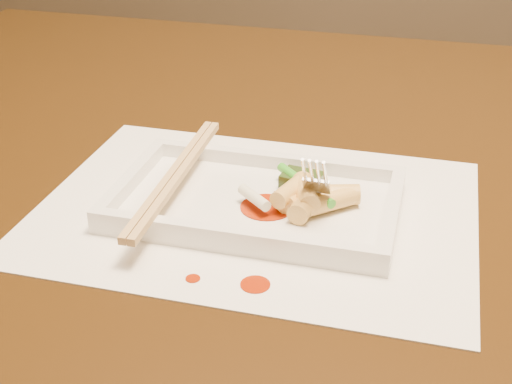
% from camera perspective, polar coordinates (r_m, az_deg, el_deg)
% --- Properties ---
extents(table, '(1.40, 0.90, 0.75)m').
position_cam_1_polar(table, '(0.83, 7.11, -3.26)').
color(table, black).
rests_on(table, ground).
extents(placemat, '(0.40, 0.30, 0.00)m').
position_cam_1_polar(placemat, '(0.66, 0.00, -1.42)').
color(placemat, white).
rests_on(placemat, table).
extents(sauce_splatter_a, '(0.02, 0.02, 0.00)m').
position_cam_1_polar(sauce_splatter_a, '(0.56, -0.06, -7.41)').
color(sauce_splatter_a, '#982104').
rests_on(sauce_splatter_a, placemat).
extents(sauce_splatter_b, '(0.01, 0.01, 0.00)m').
position_cam_1_polar(sauce_splatter_b, '(0.57, -5.07, -6.91)').
color(sauce_splatter_b, '#982104').
rests_on(sauce_splatter_b, placemat).
extents(plate_base, '(0.26, 0.16, 0.01)m').
position_cam_1_polar(plate_base, '(0.66, 0.00, -1.06)').
color(plate_base, white).
rests_on(plate_base, placemat).
extents(plate_rim_far, '(0.26, 0.01, 0.01)m').
position_cam_1_polar(plate_rim_far, '(0.72, 1.52, 2.53)').
color(plate_rim_far, white).
rests_on(plate_rim_far, plate_base).
extents(plate_rim_near, '(0.26, 0.01, 0.01)m').
position_cam_1_polar(plate_rim_near, '(0.59, -1.84, -3.57)').
color(plate_rim_near, white).
rests_on(plate_rim_near, plate_base).
extents(plate_rim_left, '(0.01, 0.14, 0.01)m').
position_cam_1_polar(plate_rim_left, '(0.69, -9.95, 1.05)').
color(plate_rim_left, white).
rests_on(plate_rim_left, plate_base).
extents(plate_rim_right, '(0.01, 0.14, 0.01)m').
position_cam_1_polar(plate_rim_right, '(0.64, 10.81, -1.61)').
color(plate_rim_right, white).
rests_on(plate_rim_right, plate_base).
extents(veg_piece, '(0.04, 0.03, 0.01)m').
position_cam_1_polar(veg_piece, '(0.68, 3.70, 1.01)').
color(veg_piece, black).
rests_on(veg_piece, plate_base).
extents(scallion_white, '(0.04, 0.03, 0.01)m').
position_cam_1_polar(scallion_white, '(0.64, -0.15, -0.45)').
color(scallion_white, '#EAEACC').
rests_on(scallion_white, plate_base).
extents(scallion_green, '(0.07, 0.07, 0.01)m').
position_cam_1_polar(scallion_green, '(0.66, 3.96, 0.58)').
color(scallion_green, '#299518').
rests_on(scallion_green, plate_base).
extents(chopstick_a, '(0.01, 0.24, 0.01)m').
position_cam_1_polar(chopstick_a, '(0.67, -6.76, 1.42)').
color(chopstick_a, tan).
rests_on(chopstick_a, plate_rim_near).
extents(chopstick_b, '(0.01, 0.24, 0.01)m').
position_cam_1_polar(chopstick_b, '(0.67, -6.12, 1.34)').
color(chopstick_b, tan).
rests_on(chopstick_b, plate_rim_near).
extents(fork, '(0.09, 0.10, 0.14)m').
position_cam_1_polar(fork, '(0.63, 6.62, 5.09)').
color(fork, silver).
rests_on(fork, plate_base).
extents(sauce_blob_0, '(0.05, 0.05, 0.00)m').
position_cam_1_polar(sauce_blob_0, '(0.65, 0.86, -1.22)').
color(sauce_blob_0, '#982104').
rests_on(sauce_blob_0, plate_base).
extents(rice_cake_0, '(0.02, 0.04, 0.02)m').
position_cam_1_polar(rice_cake_0, '(0.65, 3.00, -0.20)').
color(rice_cake_0, '#E6C86B').
rests_on(rice_cake_0, plate_base).
extents(rice_cake_1, '(0.05, 0.04, 0.02)m').
position_cam_1_polar(rice_cake_1, '(0.65, 3.69, -0.31)').
color(rice_cake_1, '#E6C86B').
rests_on(rice_cake_1, plate_base).
extents(rice_cake_2, '(0.03, 0.05, 0.02)m').
position_cam_1_polar(rice_cake_2, '(0.64, 2.83, 0.14)').
color(rice_cake_2, '#E6C86B').
rests_on(rice_cake_2, plate_base).
extents(rice_cake_3, '(0.05, 0.03, 0.02)m').
position_cam_1_polar(rice_cake_3, '(0.65, 6.23, -0.21)').
color(rice_cake_3, '#E6C86B').
rests_on(rice_cake_3, plate_base).
extents(rice_cake_4, '(0.04, 0.04, 0.02)m').
position_cam_1_polar(rice_cake_4, '(0.65, 3.88, -0.37)').
color(rice_cake_4, '#E6C86B').
rests_on(rice_cake_4, plate_base).
extents(rice_cake_5, '(0.03, 0.05, 0.02)m').
position_cam_1_polar(rice_cake_5, '(0.64, 4.01, -0.03)').
color(rice_cake_5, '#E6C86B').
rests_on(rice_cake_5, plate_base).
extents(rice_cake_6, '(0.03, 0.05, 0.02)m').
position_cam_1_polar(rice_cake_6, '(0.64, 4.04, -0.85)').
color(rice_cake_6, '#E6C86B').
rests_on(rice_cake_6, plate_base).
extents(rice_cake_7, '(0.05, 0.05, 0.02)m').
position_cam_1_polar(rice_cake_7, '(0.64, 5.98, -0.74)').
color(rice_cake_7, '#E6C86B').
rests_on(rice_cake_7, plate_base).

